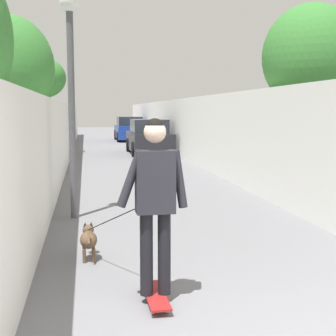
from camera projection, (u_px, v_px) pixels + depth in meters
ground_plane at (131, 165)px, 17.19m from camera, size 80.00×80.00×0.00m
wall_left at (60, 138)px, 14.71m from camera, size 48.00×0.30×2.17m
fence_right at (210, 133)px, 15.49m from camera, size 48.00×0.30×2.41m
tree_left_near at (42, 79)px, 21.12m from camera, size 2.06×2.06×4.26m
tree_left_far at (9, 68)px, 15.17m from camera, size 2.83×2.83×4.92m
tree_right_distant at (311, 58)px, 11.06m from camera, size 2.24×2.24×4.36m
lamp_post at (71, 63)px, 8.38m from camera, size 0.36×0.36×3.97m
skateboard at (155, 295)px, 4.85m from camera, size 0.80×0.21×0.08m
person_skateboarder at (155, 193)px, 4.73m from camera, size 0.22×0.71×1.77m
dog at (89, 239)px, 6.22m from camera, size 1.82×0.77×1.06m
car_near at (149, 138)px, 21.53m from camera, size 4.17×1.80×1.54m
car_far at (129, 130)px, 31.05m from camera, size 4.17×1.80×1.54m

